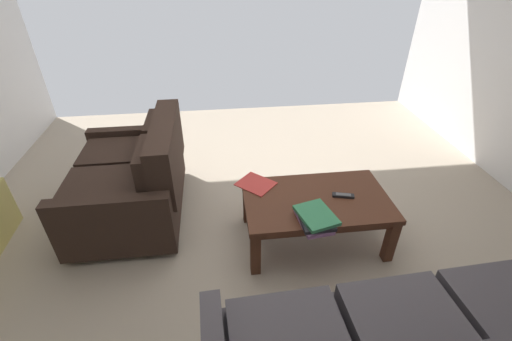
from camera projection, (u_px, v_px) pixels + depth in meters
ground_plane at (256, 221)px, 2.95m from camera, size 5.09×4.92×0.01m
loveseat_near at (135, 179)px, 2.86m from camera, size 0.87×1.18×0.85m
coffee_table at (316, 205)px, 2.59m from camera, size 1.08×0.65×0.41m
book_stack at (315, 218)px, 2.30m from camera, size 0.28×0.32×0.08m
tv_remote at (343, 195)px, 2.56m from camera, size 0.17×0.08×0.02m
loose_magazine at (256, 184)px, 2.70m from camera, size 0.35×0.35×0.01m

